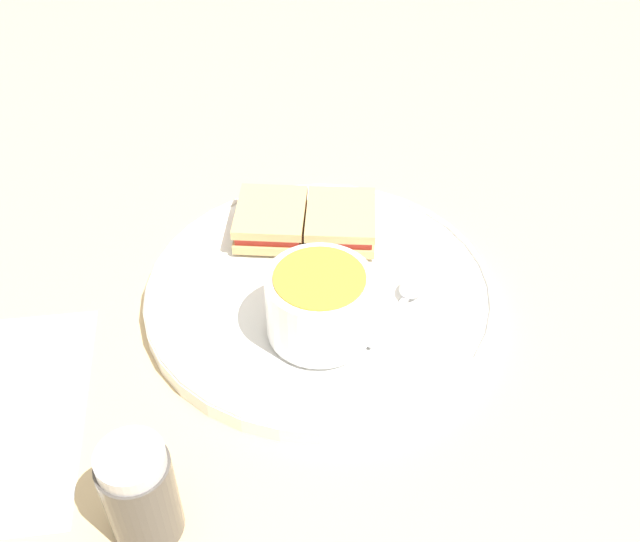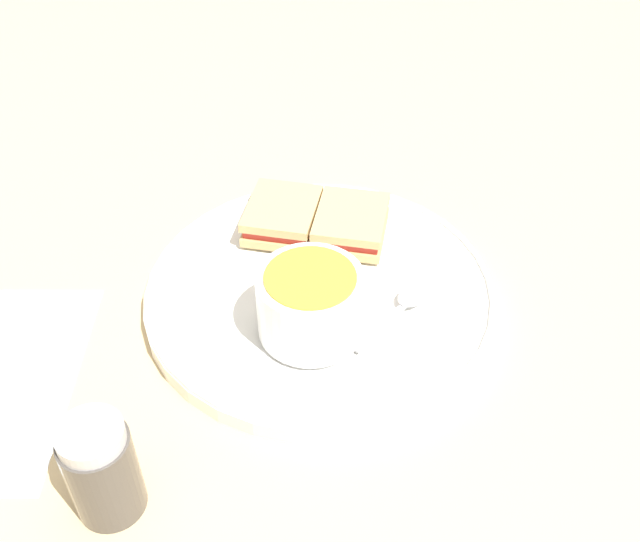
# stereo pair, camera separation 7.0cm
# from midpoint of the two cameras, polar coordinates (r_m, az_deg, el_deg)

# --- Properties ---
(ground_plane) EXTENTS (2.40, 2.40, 0.00)m
(ground_plane) POSITION_cam_midpoint_polar(r_m,az_deg,el_deg) (0.73, -2.76, -2.38)
(ground_plane) COLOR #D1B27F
(plate) EXTENTS (0.34, 0.34, 0.02)m
(plate) POSITION_cam_midpoint_polar(r_m,az_deg,el_deg) (0.72, -2.79, -1.75)
(plate) COLOR white
(plate) RESTS_ON ground_plane
(soup_bowl) EXTENTS (0.09, 0.09, 0.06)m
(soup_bowl) POSITION_cam_midpoint_polar(r_m,az_deg,el_deg) (0.65, -3.13, -2.64)
(soup_bowl) COLOR white
(soup_bowl) RESTS_ON plate
(spoon) EXTENTS (0.09, 0.08, 0.01)m
(spoon) POSITION_cam_midpoint_polar(r_m,az_deg,el_deg) (0.70, 4.03, -1.72)
(spoon) COLOR silver
(spoon) RESTS_ON plate
(sandwich_half_near) EXTENTS (0.10, 0.09, 0.03)m
(sandwich_half_near) POSITION_cam_midpoint_polar(r_m,az_deg,el_deg) (0.76, -1.05, 3.68)
(sandwich_half_near) COLOR tan
(sandwich_half_near) RESTS_ON plate
(sandwich_half_far) EXTENTS (0.10, 0.09, 0.03)m
(sandwich_half_far) POSITION_cam_midpoint_polar(r_m,az_deg,el_deg) (0.77, -6.37, 3.83)
(sandwich_half_far) COLOR tan
(sandwich_half_far) RESTS_ON plate
(salt_shaker) EXTENTS (0.05, 0.05, 0.09)m
(salt_shaker) POSITION_cam_midpoint_polar(r_m,az_deg,el_deg) (0.57, -17.17, -16.07)
(salt_shaker) COLOR #4C4742
(salt_shaker) RESTS_ON ground_plane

